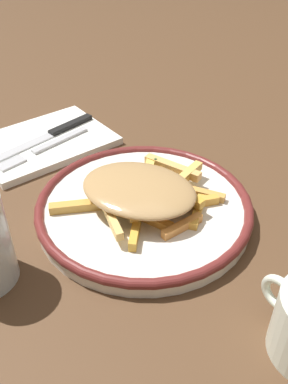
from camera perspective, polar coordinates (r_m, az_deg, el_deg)
ground_plane at (r=0.58m, az=-0.00°, el=-3.07°), size 2.60×2.60×0.00m
plate at (r=0.57m, az=-0.00°, el=-2.05°), size 0.29×0.29×0.03m
fries_heap at (r=0.55m, az=-0.26°, el=0.19°), size 0.19×0.22×0.04m
napkin at (r=0.75m, az=-13.40°, el=6.59°), size 0.16×0.22×0.01m
fork at (r=0.71m, az=-13.24°, el=5.92°), size 0.04×0.18×0.01m
knife at (r=0.75m, az=-12.34°, el=7.75°), size 0.05×0.21×0.01m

